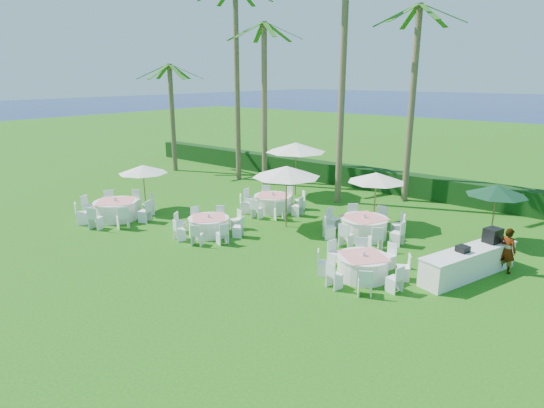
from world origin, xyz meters
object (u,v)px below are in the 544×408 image
(banquet_table_a, at_px, (116,209))
(banquet_table_b, at_px, (209,225))
(staff_person, at_px, (507,250))
(umbrella_b, at_px, (286,172))
(umbrella_green, at_px, (497,190))
(umbrella_c, at_px, (296,147))
(banquet_table_e, at_px, (273,203))
(banquet_table_f, at_px, (364,227))
(buffet_table, at_px, (469,261))
(umbrella_d, at_px, (376,177))
(umbrella_a, at_px, (143,169))
(banquet_table_c, at_px, (363,266))

(banquet_table_a, bearing_deg, banquet_table_b, 13.55)
(staff_person, bearing_deg, umbrella_b, 25.04)
(umbrella_green, bearing_deg, umbrella_c, 173.14)
(banquet_table_e, height_order, staff_person, staff_person)
(banquet_table_f, bearing_deg, staff_person, -1.40)
(buffet_table, bearing_deg, umbrella_green, 93.50)
(banquet_table_f, xyz_separation_m, umbrella_b, (-3.30, -0.90, 2.02))
(umbrella_b, bearing_deg, umbrella_c, 121.50)
(banquet_table_b, distance_m, banquet_table_f, 6.39)
(umbrella_c, bearing_deg, umbrella_d, -19.91)
(umbrella_a, bearing_deg, banquet_table_f, 17.36)
(banquet_table_b, distance_m, umbrella_c, 7.89)
(banquet_table_f, relative_size, umbrella_green, 1.41)
(banquet_table_e, height_order, umbrella_green, umbrella_green)
(banquet_table_e, xyz_separation_m, staff_person, (10.59, -0.73, 0.36))
(banquet_table_a, distance_m, umbrella_b, 8.13)
(umbrella_a, relative_size, umbrella_b, 0.80)
(banquet_table_c, distance_m, umbrella_b, 6.08)
(umbrella_c, distance_m, umbrella_green, 10.49)
(banquet_table_f, xyz_separation_m, staff_person, (5.35, -0.13, 0.34))
(umbrella_b, height_order, buffet_table, umbrella_b)
(umbrella_d, bearing_deg, staff_person, -17.44)
(staff_person, bearing_deg, banquet_table_e, 16.04)
(banquet_table_f, bearing_deg, banquet_table_e, 173.49)
(umbrella_c, xyz_separation_m, buffet_table, (10.63, -4.97, -2.17))
(umbrella_d, bearing_deg, umbrella_c, 160.09)
(umbrella_b, distance_m, buffet_table, 8.02)
(banquet_table_a, xyz_separation_m, buffet_table, (14.55, 3.70, 0.05))
(banquet_table_e, relative_size, umbrella_c, 0.98)
(banquet_table_b, distance_m, umbrella_a, 5.31)
(banquet_table_a, distance_m, umbrella_green, 16.22)
(umbrella_a, bearing_deg, umbrella_green, 21.54)
(banquet_table_e, bearing_deg, umbrella_a, -142.72)
(banquet_table_b, bearing_deg, banquet_table_f, 35.68)
(banquet_table_f, distance_m, staff_person, 5.37)
(banquet_table_e, bearing_deg, banquet_table_c, -30.24)
(umbrella_c, distance_m, staff_person, 12.30)
(banquet_table_a, height_order, banquet_table_f, banquet_table_a)
(buffet_table, bearing_deg, umbrella_a, -172.29)
(umbrella_green, bearing_deg, umbrella_a, -158.46)
(umbrella_c, bearing_deg, umbrella_a, -120.21)
(umbrella_c, bearing_deg, buffet_table, -25.05)
(banquet_table_b, relative_size, buffet_table, 0.71)
(banquet_table_f, height_order, umbrella_b, umbrella_b)
(umbrella_c, xyz_separation_m, umbrella_d, (5.78, -2.09, -0.50))
(banquet_table_e, bearing_deg, staff_person, -3.94)
(umbrella_green, bearing_deg, banquet_table_a, -152.62)
(banquet_table_c, bearing_deg, banquet_table_b, -178.11)
(banquet_table_a, bearing_deg, umbrella_a, 94.20)
(banquet_table_b, xyz_separation_m, umbrella_green, (9.44, 6.24, 1.76))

